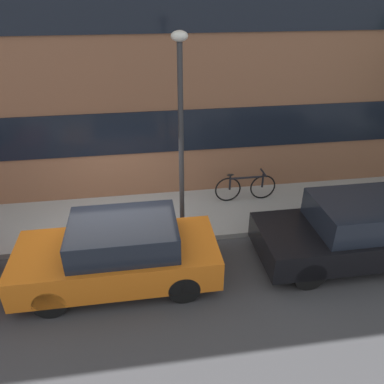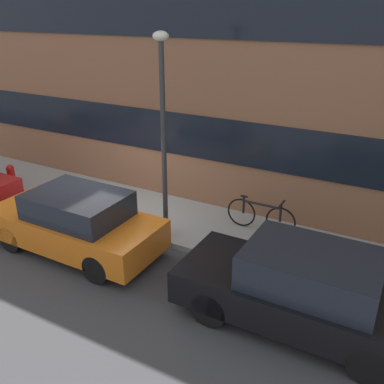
{
  "view_description": "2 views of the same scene",
  "coord_description": "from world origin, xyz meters",
  "px_view_note": "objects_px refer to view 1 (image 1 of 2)",
  "views": [
    {
      "loc": [
        0.58,
        -6.96,
        5.27
      ],
      "look_at": [
        1.7,
        0.48,
        1.07
      ],
      "focal_mm": 35.0,
      "sensor_mm": 36.0,
      "label": 1
    },
    {
      "loc": [
        6.2,
        -6.98,
        4.95
      ],
      "look_at": [
        2.21,
        0.2,
        1.38
      ],
      "focal_mm": 40.0,
      "sensor_mm": 36.0,
      "label": 2
    }
  ],
  "objects_px": {
    "parked_car_black": "(356,231)",
    "lamp_post": "(181,119)",
    "parked_car_orange": "(120,253)",
    "bicycle": "(246,187)"
  },
  "relations": [
    {
      "from": "parked_car_black",
      "to": "lamp_post",
      "type": "distance_m",
      "value": 4.36
    },
    {
      "from": "parked_car_black",
      "to": "bicycle",
      "type": "xyz_separation_m",
      "value": [
        -1.66,
        2.56,
        -0.17
      ]
    },
    {
      "from": "parked_car_black",
      "to": "lamp_post",
      "type": "bearing_deg",
      "value": -21.58
    },
    {
      "from": "parked_car_black",
      "to": "lamp_post",
      "type": "xyz_separation_m",
      "value": [
        -3.52,
        1.39,
        2.17
      ]
    },
    {
      "from": "parked_car_orange",
      "to": "bicycle",
      "type": "relative_size",
      "value": 2.34
    },
    {
      "from": "lamp_post",
      "to": "parked_car_orange",
      "type": "bearing_deg",
      "value": -135.22
    },
    {
      "from": "parked_car_orange",
      "to": "parked_car_black",
      "type": "relative_size",
      "value": 0.96
    },
    {
      "from": "parked_car_black",
      "to": "bicycle",
      "type": "bearing_deg",
      "value": -57.01
    },
    {
      "from": "parked_car_orange",
      "to": "bicycle",
      "type": "bearing_deg",
      "value": -141.86
    },
    {
      "from": "bicycle",
      "to": "parked_car_black",
      "type": "bearing_deg",
      "value": -56.83
    }
  ]
}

